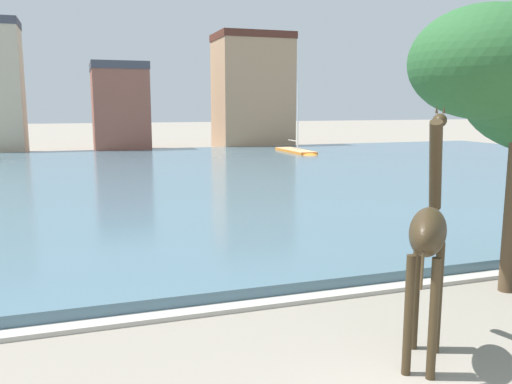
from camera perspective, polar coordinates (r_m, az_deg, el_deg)
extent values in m
cube|color=#476675|center=(35.39, -10.71, 1.38)|extent=(85.92, 44.97, 0.42)
cube|color=#ADA89E|center=(13.82, 2.71, -11.72)|extent=(85.92, 0.50, 0.12)
cylinder|color=#382B19|center=(11.55, 16.82, -10.61)|extent=(0.17, 0.17, 2.33)
cylinder|color=#382B19|center=(11.52, 19.04, -10.77)|extent=(0.17, 0.17, 2.33)
cylinder|color=#382B19|center=(10.46, 16.14, -12.71)|extent=(0.17, 0.17, 2.33)
cylinder|color=#382B19|center=(10.43, 18.61, -12.91)|extent=(0.17, 0.17, 2.33)
ellipsoid|color=#382B19|center=(10.55, 18.07, -4.07)|extent=(1.69, 1.80, 0.89)
cylinder|color=#382B19|center=(11.48, 18.81, 2.58)|extent=(0.99, 1.09, 1.99)
ellipsoid|color=#382B19|center=(11.91, 19.22, 7.31)|extent=(0.59, 0.61, 0.30)
cone|color=#382B19|center=(11.91, 18.92, 8.44)|extent=(0.06, 0.06, 0.17)
cone|color=#382B19|center=(11.90, 19.64, 8.41)|extent=(0.06, 0.06, 0.17)
cylinder|color=#382B19|center=(9.82, 17.54, -7.28)|extent=(0.20, 0.22, 0.94)
cube|color=orange|center=(52.84, 4.28, 4.22)|extent=(1.80, 6.71, 0.60)
ellipsoid|color=orange|center=(49.95, 5.73, 3.90)|extent=(1.57, 2.36, 0.57)
cube|color=#E2A56E|center=(52.81, 4.28, 4.58)|extent=(1.76, 6.58, 0.06)
cylinder|color=silver|center=(52.18, 4.55, 8.14)|extent=(0.12, 0.12, 6.65)
cylinder|color=silver|center=(53.36, 4.01, 5.57)|extent=(0.11, 2.34, 0.08)
cylinder|color=brown|center=(15.70, 25.92, -2.01)|extent=(0.42, 0.42, 4.38)
ellipsoid|color=#285B2D|center=(14.25, 23.51, 12.71)|extent=(3.67, 3.67, 2.75)
cube|color=#8E5142|center=(59.88, -14.48, 8.42)|extent=(5.68, 7.91, 8.66)
cube|color=#42424C|center=(60.02, -14.66, 12.93)|extent=(5.79, 8.07, 0.80)
cube|color=tan|center=(62.99, -0.40, 10.44)|extent=(8.39, 6.66, 12.38)
cube|color=#51281E|center=(63.46, -0.40, 16.40)|extent=(8.56, 6.79, 0.80)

